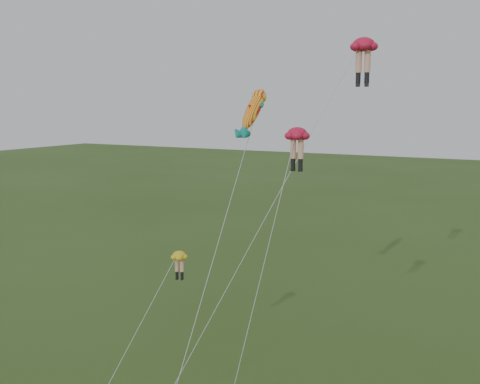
% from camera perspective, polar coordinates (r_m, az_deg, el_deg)
% --- Properties ---
extents(legs_kite_red_high, '(8.16, 11.74, 19.79)m').
position_cam_1_polar(legs_kite_red_high, '(32.46, 12.82, 14.35)').
color(legs_kite_red_high, red).
rests_on(legs_kite_red_high, ground).
extents(legs_kite_red_mid, '(3.08, 4.12, 14.87)m').
position_cam_1_polar(legs_kite_red_mid, '(26.46, 5.95, 5.20)').
color(legs_kite_red_mid, red).
rests_on(legs_kite_red_mid, ground).
extents(legs_kite_yellow, '(2.65, 5.76, 7.51)m').
position_cam_1_polar(legs_kite_yellow, '(31.65, -6.80, -7.47)').
color(legs_kite_yellow, yellow).
rests_on(legs_kite_yellow, ground).
extents(fish_kite, '(1.71, 9.33, 17.15)m').
position_cam_1_polar(fish_kite, '(31.28, 1.40, 8.64)').
color(fish_kite, yellow).
rests_on(fish_kite, ground).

